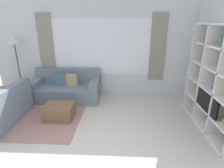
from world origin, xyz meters
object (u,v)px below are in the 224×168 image
(couch_main, at_px, (66,89))
(ottoman, at_px, (59,112))
(shelving_unit, at_px, (217,81))
(floor_lamp, at_px, (14,42))

(couch_main, bearing_deg, ottoman, -81.98)
(shelving_unit, relative_size, ottoman, 3.25)
(shelving_unit, xyz_separation_m, floor_lamp, (-4.91, 1.44, 0.56))
(couch_main, distance_m, floor_lamp, 1.93)
(ottoman, xyz_separation_m, floor_lamp, (-1.58, 1.28, 1.44))
(ottoman, relative_size, floor_lamp, 0.36)
(shelving_unit, bearing_deg, ottoman, 177.27)
(couch_main, bearing_deg, shelving_unit, -20.18)
(shelving_unit, relative_size, floor_lamp, 1.16)
(shelving_unit, height_order, ottoman, shelving_unit)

